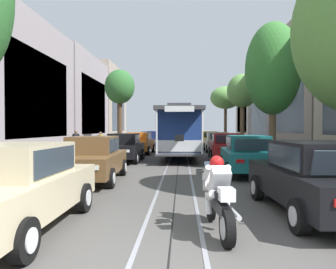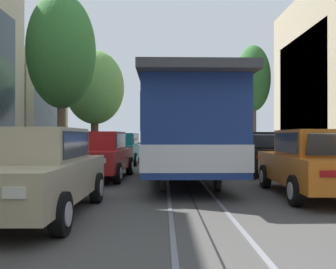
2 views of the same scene
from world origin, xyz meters
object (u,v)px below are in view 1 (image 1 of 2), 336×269
object	(u,v)px
parked_car_yellow_fifth_right	(209,139)
street_tree_kerb_right_second	(273,69)
parked_car_orange_fourth_left	(139,143)
parked_car_black_near_right	(315,178)
parked_car_navy_fifth_left	(150,140)
street_tree_kerb_right_mid	(242,92)
pedestrian_crossing_far	(101,140)
parked_car_black_mid_left	(124,147)
parked_car_red_mid_right	(226,146)
street_tree_kerb_right_fourth	(225,98)
parked_car_teal_second_right	(247,155)
parked_car_white_sixth_right	(204,137)
cable_car_trolley	(179,132)
parked_car_navy_sixth_left	(155,138)
pedestrian_on_right_pavement	(76,141)
parked_car_brown_second_left	(93,158)
fire_hydrant	(35,173)
street_tree_kerb_left_second	(120,88)
parked_car_beige_near_left	(14,187)
motorcycle_with_rider	(218,196)
parked_car_beige_fourth_right	(217,142)

from	to	relation	value
parked_car_yellow_fifth_right	street_tree_kerb_right_second	world-z (taller)	street_tree_kerb_right_second
parked_car_orange_fourth_left	parked_car_black_near_right	xyz separation A→B (m)	(6.04, -16.03, 0.00)
parked_car_navy_fifth_left	street_tree_kerb_right_mid	size ratio (longest dim) A/B	0.69
pedestrian_crossing_far	parked_car_black_mid_left	bearing A→B (deg)	-67.13
parked_car_red_mid_right	street_tree_kerb_right_fourth	distance (m)	18.96
parked_car_orange_fourth_left	street_tree_kerb_right_fourth	xyz separation A→B (m)	(8.32, 14.45, 4.65)
street_tree_kerb_right_mid	parked_car_red_mid_right	bearing A→B (deg)	-108.13
parked_car_teal_second_right	parked_car_yellow_fifth_right	world-z (taller)	same
parked_car_red_mid_right	street_tree_kerb_right_fourth	xyz separation A→B (m)	(2.50, 18.21, 4.65)
parked_car_white_sixth_right	street_tree_kerb_right_mid	bearing A→B (deg)	-77.64
parked_car_white_sixth_right	cable_car_trolley	size ratio (longest dim) A/B	0.48
parked_car_black_near_right	parked_car_yellow_fifth_right	distance (m)	24.30
parked_car_orange_fourth_left	parked_car_yellow_fifth_right	bearing A→B (deg)	54.81
parked_car_black_mid_left	parked_car_black_near_right	bearing A→B (deg)	-59.89
parked_car_navy_sixth_left	cable_car_trolley	xyz separation A→B (m)	(2.83, -14.86, 0.86)
pedestrian_on_right_pavement	parked_car_yellow_fifth_right	bearing A→B (deg)	40.20
parked_car_brown_second_left	parked_car_orange_fourth_left	xyz separation A→B (m)	(0.01, 11.97, 0.00)
parked_car_navy_fifth_left	parked_car_yellow_fifth_right	distance (m)	6.01
pedestrian_on_right_pavement	fire_hydrant	size ratio (longest dim) A/B	2.05
parked_car_brown_second_left	parked_car_white_sixth_right	size ratio (longest dim) A/B	1.01
parked_car_navy_fifth_left	parked_car_orange_fourth_left	bearing A→B (deg)	-91.29
parked_car_yellow_fifth_right	pedestrian_crossing_far	bearing A→B (deg)	-150.52
street_tree_kerb_right_fourth	street_tree_kerb_right_second	bearing A→B (deg)	-91.33
street_tree_kerb_left_second	street_tree_kerb_right_fourth	size ratio (longest dim) A/B	1.01
parked_car_brown_second_left	pedestrian_on_right_pavement	world-z (taller)	pedestrian_on_right_pavement
parked_car_orange_fourth_left	parked_car_black_near_right	bearing A→B (deg)	-69.35
parked_car_beige_near_left	cable_car_trolley	size ratio (longest dim) A/B	0.48
parked_car_orange_fourth_left	parked_car_black_near_right	world-z (taller)	same
parked_car_navy_fifth_left	street_tree_kerb_right_mid	world-z (taller)	street_tree_kerb_right_mid
parked_car_navy_fifth_left	motorcycle_with_rider	xyz separation A→B (m)	(3.65, -23.67, -0.15)
parked_car_white_sixth_right	parked_car_navy_sixth_left	bearing A→B (deg)	-156.24
parked_car_black_mid_left	street_tree_kerb_right_mid	xyz separation A→B (m)	(8.32, 8.92, 4.13)
pedestrian_crossing_far	parked_car_brown_second_left	bearing A→B (deg)	-76.30
parked_car_red_mid_right	parked_car_black_near_right	bearing A→B (deg)	-88.94
parked_car_navy_sixth_left	parked_car_white_sixth_right	size ratio (longest dim) A/B	1.00
parked_car_beige_fourth_right	motorcycle_with_rider	xyz separation A→B (m)	(-2.16, -19.36, -0.15)
parked_car_beige_fourth_right	fire_hydrant	xyz separation A→B (m)	(-7.54, -15.10, -0.38)
parked_car_red_mid_right	parked_car_teal_second_right	bearing A→B (deg)	-90.18
motorcycle_with_rider	fire_hydrant	distance (m)	6.87
parked_car_navy_fifth_left	pedestrian_on_right_pavement	world-z (taller)	pedestrian_on_right_pavement
pedestrian_on_right_pavement	street_tree_kerb_left_second	bearing A→B (deg)	60.18
street_tree_kerb_right_mid	pedestrian_crossing_far	bearing A→B (deg)	-177.09
parked_car_brown_second_left	parked_car_yellow_fifth_right	bearing A→B (deg)	73.90
cable_car_trolley	street_tree_kerb_left_second	bearing A→B (deg)	127.97
parked_car_white_sixth_right	parked_car_beige_near_left	bearing A→B (deg)	-100.18
pedestrian_on_right_pavement	pedestrian_crossing_far	size ratio (longest dim) A/B	1.09
parked_car_black_mid_left	parked_car_orange_fourth_left	world-z (taller)	same
parked_car_beige_near_left	street_tree_kerb_right_fourth	bearing A→B (deg)	75.49
street_tree_kerb_left_second	street_tree_kerb_right_second	bearing A→B (deg)	-45.61
parked_car_orange_fourth_left	parked_car_teal_second_right	bearing A→B (deg)	-60.16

